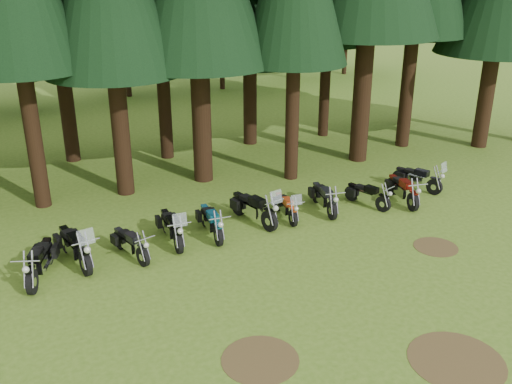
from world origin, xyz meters
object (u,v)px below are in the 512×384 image
motorcycle_6 (286,207)px  motorcycle_10 (417,179)px  motorcycle_7 (324,199)px  motorcycle_5 (254,209)px  motorcycle_1 (75,247)px  motorcycle_8 (367,196)px  motorcycle_2 (131,245)px  motorcycle_0 (40,263)px  motorcycle_3 (172,229)px  motorcycle_9 (403,191)px  motorcycle_4 (211,223)px

motorcycle_6 → motorcycle_10: 5.99m
motorcycle_6 → motorcycle_7: (1.57, -0.01, 0.05)m
motorcycle_7 → motorcycle_5: bearing=-172.3°
motorcycle_1 → motorcycle_5: 6.05m
motorcycle_8 → motorcycle_1: bearing=160.9°
motorcycle_2 → motorcycle_0: bearing=167.7°
motorcycle_1 → motorcycle_10: bearing=-8.6°
motorcycle_3 → motorcycle_8: motorcycle_3 is taller
motorcycle_5 → motorcycle_9: size_ratio=1.09×
motorcycle_7 → motorcycle_9: motorcycle_9 is taller
motorcycle_0 → motorcycle_5: (7.10, 0.66, 0.03)m
motorcycle_9 → motorcycle_0: bearing=-168.8°
motorcycle_6 → motorcycle_4: bearing=-170.5°
motorcycle_3 → motorcycle_6: bearing=3.6°
motorcycle_2 → motorcycle_9: size_ratio=0.89×
motorcycle_0 → motorcycle_3: size_ratio=0.96×
motorcycle_1 → motorcycle_9: motorcycle_1 is taller
motorcycle_3 → motorcycle_6: (4.20, 0.02, -0.07)m
motorcycle_4 → motorcycle_10: (8.86, 0.20, 0.00)m
motorcycle_3 → motorcycle_9: size_ratio=1.02×
motorcycle_5 → motorcycle_8: 4.44m
motorcycle_1 → motorcycle_7: bearing=-9.0°
motorcycle_1 → motorcycle_3: 3.03m
motorcycle_2 → motorcycle_5: size_ratio=0.82×
motorcycle_5 → motorcycle_7: motorcycle_5 is taller
motorcycle_6 → motorcycle_3: bearing=-172.2°
motorcycle_2 → motorcycle_6: (5.64, 0.41, -0.01)m
motorcycle_0 → motorcycle_8: 11.51m
motorcycle_2 → motorcycle_7: (7.21, 0.40, 0.04)m
motorcycle_8 → motorcycle_5: bearing=155.6°
motorcycle_3 → motorcycle_4: 1.34m
motorcycle_5 → motorcycle_7: bearing=-16.6°
motorcycle_2 → motorcycle_9: (10.27, -0.24, 0.05)m
motorcycle_5 → motorcycle_9: motorcycle_5 is taller
motorcycle_0 → motorcycle_6: size_ratio=1.12×
motorcycle_2 → motorcycle_3: 1.50m
motorcycle_1 → motorcycle_7: motorcycle_1 is taller
motorcycle_0 → motorcycle_10: bearing=24.3°
motorcycle_2 → motorcycle_6: 5.66m
motorcycle_3 → motorcycle_10: size_ratio=1.09×
motorcycle_2 → motorcycle_9: 10.27m
motorcycle_0 → motorcycle_9: bearing=21.2°
motorcycle_7 → motorcycle_8: 1.70m
motorcycle_5 → motorcycle_1: bearing=169.3°
motorcycle_3 → motorcycle_0: bearing=-169.9°
motorcycle_6 → motorcycle_7: 1.57m
motorcycle_3 → motorcycle_5: motorcycle_5 is taller
motorcycle_3 → motorcycle_8: (7.43, -0.34, -0.07)m
motorcycle_1 → motorcycle_5: motorcycle_1 is taller
motorcycle_6 → motorcycle_9: 4.67m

